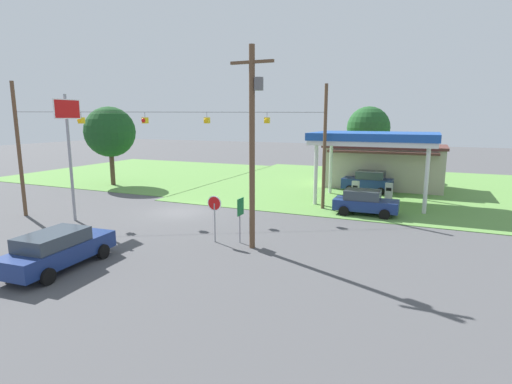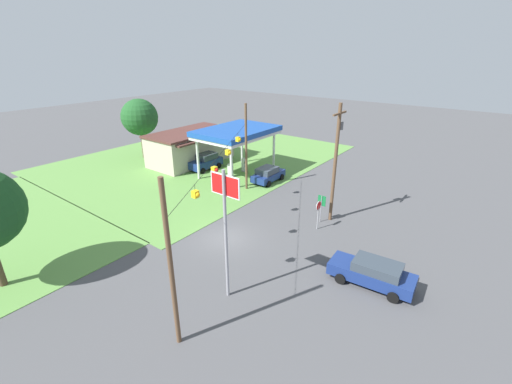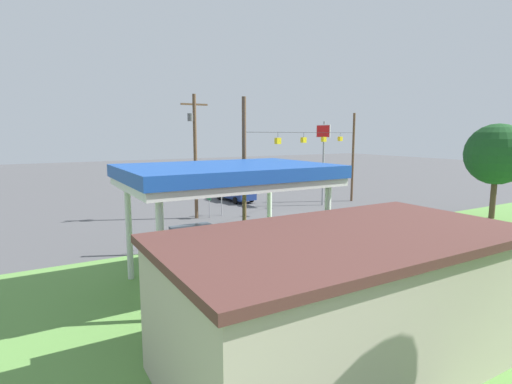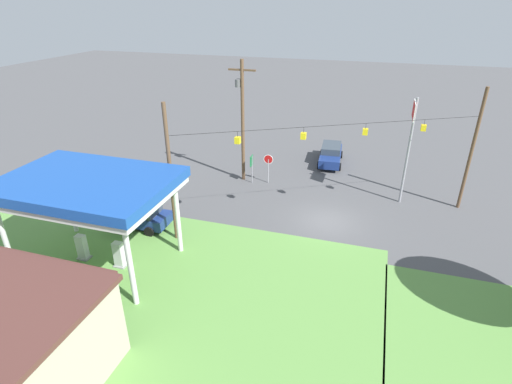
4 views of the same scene
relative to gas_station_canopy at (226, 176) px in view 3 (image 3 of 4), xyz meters
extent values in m
plane|color=#4C4C4F|center=(-11.91, -8.70, -4.91)|extent=(160.00, 160.00, 0.00)
cube|color=#5B8E42|center=(2.00, 7.82, -4.89)|extent=(36.00, 28.00, 0.04)
cube|color=silver|center=(0.00, 0.00, -0.21)|extent=(8.89, 6.12, 0.35)
cube|color=#19479E|center=(0.00, 0.00, 0.24)|extent=(9.09, 6.32, 0.55)
cylinder|color=silver|center=(-3.85, -2.46, -2.64)|extent=(0.28, 0.28, 4.52)
cylinder|color=silver|center=(3.85, -2.46, -2.64)|extent=(0.28, 0.28, 4.52)
cylinder|color=silver|center=(-3.85, 2.46, -2.64)|extent=(0.28, 0.28, 4.52)
cylinder|color=silver|center=(3.85, 2.46, -2.64)|extent=(0.28, 0.28, 4.52)
cube|color=#B2A893|center=(0.03, 7.82, -3.01)|extent=(10.47, 5.45, 3.78)
cube|color=#512D28|center=(0.03, 7.82, -1.00)|extent=(10.77, 5.75, 0.24)
cube|color=#512D28|center=(0.03, 4.75, -1.37)|extent=(9.43, 0.70, 0.20)
cube|color=gray|center=(-1.26, 0.00, -4.85)|extent=(0.71, 0.56, 0.12)
cube|color=silver|center=(-1.26, 0.00, -4.04)|extent=(0.55, 0.40, 1.50)
cube|color=black|center=(-1.26, -0.22, -3.74)|extent=(0.39, 0.03, 0.24)
cube|color=gray|center=(1.26, 0.00, -4.85)|extent=(0.71, 0.56, 0.12)
cube|color=silver|center=(1.26, 0.00, -4.04)|extent=(0.55, 0.40, 1.50)
cube|color=black|center=(1.26, -0.22, -3.74)|extent=(0.39, 0.03, 0.24)
cube|color=navy|center=(0.19, -4.29, -4.21)|extent=(4.27, 1.93, 0.71)
cube|color=#333D47|center=(-0.06, -4.29, -3.53)|extent=(2.36, 1.74, 0.64)
cylinder|color=black|center=(1.49, -3.32, -4.57)|extent=(0.68, 0.23, 0.68)
cylinder|color=black|center=(1.52, -5.21, -4.57)|extent=(0.68, 0.23, 0.68)
cylinder|color=black|center=(-1.14, -3.37, -4.57)|extent=(0.68, 0.23, 0.68)
cylinder|color=black|center=(-1.11, -5.26, -4.57)|extent=(0.68, 0.23, 0.68)
cube|color=navy|center=(-0.96, 4.29, -4.12)|extent=(4.32, 1.99, 0.90)
cube|color=#333D47|center=(-0.70, 4.28, -3.32)|extent=(2.40, 1.78, 0.69)
cylinder|color=black|center=(-2.31, 3.39, -4.57)|extent=(0.69, 0.24, 0.68)
cylinder|color=black|center=(-2.25, 5.27, -4.57)|extent=(0.69, 0.24, 0.68)
cylinder|color=black|center=(0.33, 3.30, -4.57)|extent=(0.69, 0.24, 0.68)
cylinder|color=black|center=(0.39, 5.19, -4.57)|extent=(0.69, 0.24, 0.68)
cube|color=navy|center=(-10.61, -19.72, -4.18)|extent=(2.20, 5.24, 0.77)
cube|color=#333D47|center=(-10.59, -20.03, -3.51)|extent=(1.89, 2.93, 0.59)
cylinder|color=black|center=(-11.67, -18.21, -4.57)|extent=(0.27, 0.69, 0.68)
cylinder|color=black|center=(-9.78, -18.07, -4.57)|extent=(0.27, 0.69, 0.68)
cylinder|color=black|center=(-11.45, -21.37, -4.57)|extent=(0.27, 0.69, 0.68)
cylinder|color=black|center=(-9.56, -21.24, -4.57)|extent=(0.27, 0.69, 0.68)
cylinder|color=#99999E|center=(-6.24, -13.73, -3.86)|extent=(0.08, 0.08, 2.10)
cylinder|color=white|center=(-6.24, -13.73, -2.81)|extent=(0.80, 0.03, 0.80)
cylinder|color=red|center=(-6.24, -13.73, -2.81)|extent=(0.70, 0.03, 0.70)
cylinder|color=gray|center=(-16.76, -13.34, -0.94)|extent=(0.18, 0.18, 7.94)
cube|color=white|center=(-16.66, -13.34, 2.13)|extent=(0.06, 1.97, 1.20)
cube|color=red|center=(-16.66, -13.34, 2.13)|extent=(0.07, 1.85, 1.08)
cylinder|color=gray|center=(-4.96, -13.33, -3.71)|extent=(0.07, 0.07, 2.40)
cube|color=#146B33|center=(-4.91, -13.33, -2.96)|extent=(0.04, 0.70, 0.90)
cylinder|color=brown|center=(-4.03, -13.82, 0.03)|extent=(0.28, 0.28, 9.87)
cube|color=brown|center=(-4.03, -13.82, 4.17)|extent=(2.20, 0.14, 0.14)
cylinder|color=#59595B|center=(-3.68, -13.82, 3.17)|extent=(0.44, 0.44, 0.60)
cylinder|color=brown|center=(-20.88, -13.70, -0.49)|extent=(0.24, 0.24, 8.83)
cylinder|color=brown|center=(-2.93, -3.70, -0.49)|extent=(0.24, 0.24, 8.83)
cylinder|color=black|center=(-11.91, -8.70, 1.98)|extent=(17.96, 10.02, 0.02)
cylinder|color=black|center=(-17.29, -11.70, 1.81)|extent=(0.02, 0.02, 0.35)
cube|color=yellow|center=(-17.29, -11.70, 1.43)|extent=(0.32, 0.32, 0.40)
sphere|color=yellow|center=(-17.29, -11.87, 1.43)|extent=(0.28, 0.28, 0.28)
cylinder|color=black|center=(-13.70, -9.70, 1.81)|extent=(0.02, 0.02, 0.35)
cube|color=yellow|center=(-13.70, -9.70, 1.43)|extent=(0.32, 0.32, 0.40)
sphere|color=red|center=(-13.70, -9.87, 1.43)|extent=(0.28, 0.28, 0.28)
cylinder|color=black|center=(-10.11, -7.70, 1.81)|extent=(0.02, 0.02, 0.35)
cube|color=yellow|center=(-10.11, -7.70, 1.43)|extent=(0.32, 0.32, 0.40)
sphere|color=yellow|center=(-10.11, -7.87, 1.43)|extent=(0.28, 0.28, 0.28)
cylinder|color=black|center=(-6.52, -5.70, 1.81)|extent=(0.02, 0.02, 0.35)
cube|color=yellow|center=(-6.52, -5.70, 1.43)|extent=(0.32, 0.32, 0.40)
sphere|color=yellow|center=(-6.52, -5.87, 1.43)|extent=(0.28, 0.28, 0.28)
cylinder|color=#4C3828|center=(-24.52, -1.57, -3.27)|extent=(0.44, 0.44, 3.27)
sphere|color=#19471E|center=(-24.52, -1.57, 0.29)|extent=(4.82, 4.82, 4.82)
camera|label=1|loc=(3.90, -31.57, 1.57)|focal=28.00mm
camera|label=2|loc=(-28.90, -24.65, 8.71)|focal=24.00mm
camera|label=3|loc=(7.87, 16.06, 1.90)|focal=28.00mm
camera|label=4|loc=(-14.33, 15.69, 9.10)|focal=28.00mm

